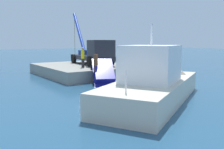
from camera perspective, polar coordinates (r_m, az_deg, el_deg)
ground at (r=20.21m, az=2.52°, el=-2.17°), size 200.00×200.00×0.00m
dock at (r=25.91m, az=-6.67°, el=1.10°), size 10.19×8.15×1.03m
crane_truck at (r=25.74m, az=-4.22°, el=5.19°), size 11.03×3.54×6.15m
dock_worker at (r=23.24m, az=-6.78°, el=4.04°), size 0.34×0.34×1.89m
salvaged_car at (r=20.02m, az=-1.86°, el=-0.39°), size 4.35×3.35×2.97m
moored_yacht at (r=15.89m, az=10.98°, el=-3.43°), size 8.69×11.92×5.99m
piling_near at (r=20.16m, az=-3.78°, el=1.23°), size 0.36×0.36×2.39m
piling_mid at (r=22.35m, az=4.78°, el=0.81°), size 0.43×0.43×1.59m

